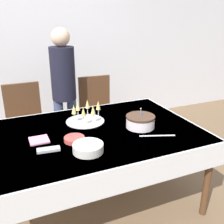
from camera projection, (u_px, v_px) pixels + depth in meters
name	position (u px, v px, depth m)	size (l,w,h in m)	color
ground_plane	(90.00, 203.00, 2.51)	(12.00, 12.00, 0.00)	brown
wall_back	(42.00, 40.00, 3.70)	(8.00, 0.05, 2.70)	silver
dining_table	(88.00, 142.00, 2.28)	(1.94, 1.23, 0.75)	white
dining_chair_far_left	(26.00, 123.00, 2.96)	(0.42, 0.42, 0.98)	#51331E
dining_chair_far_right	(97.00, 112.00, 3.28)	(0.44, 0.44, 0.98)	#51331E
birthday_cake	(140.00, 121.00, 2.33)	(0.26, 0.26, 0.18)	white
champagne_tray	(85.00, 114.00, 2.44)	(0.36, 0.36, 0.18)	silver
plate_stack_main	(88.00, 148.00, 1.92)	(0.23, 0.23, 0.06)	silver
plate_stack_dessert	(74.00, 139.00, 2.08)	(0.16, 0.16, 0.03)	#CC4C47
cake_knife	(157.00, 136.00, 2.18)	(0.29, 0.12, 0.00)	silver
fork_pile	(48.00, 150.00, 1.94)	(0.18, 0.08, 0.02)	silver
napkin_pile	(39.00, 140.00, 2.09)	(0.15, 0.15, 0.01)	pink
person_standing	(64.00, 84.00, 3.02)	(0.28, 0.28, 1.56)	#3F4C72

